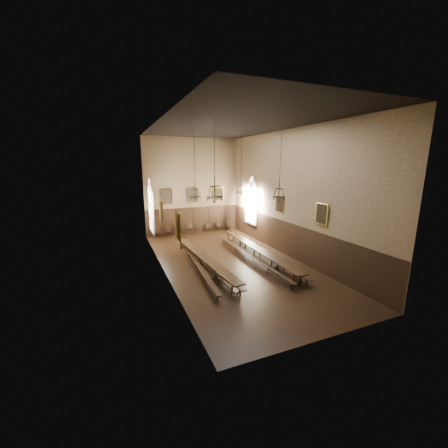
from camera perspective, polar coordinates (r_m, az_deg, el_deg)
floor at (r=18.98m, az=1.46°, el=-8.11°), size 9.00×18.00×0.02m
ceiling at (r=17.91m, az=1.63°, el=20.01°), size 9.00×18.00×0.02m
wall_back at (r=26.33m, az=-6.56°, el=7.71°), size 9.00×0.02×9.00m
wall_front at (r=10.46m, az=22.15°, el=-0.45°), size 9.00×0.02×9.00m
wall_left at (r=16.58m, az=-12.88°, el=4.67°), size 0.02×18.00×9.00m
wall_right at (r=20.15m, az=13.40°, el=5.99°), size 0.02×18.00×9.00m
wainscot_panelling at (r=18.57m, az=1.48°, el=-4.47°), size 9.00×18.00×2.50m
table_left at (r=18.16m, az=-4.15°, el=-7.81°), size 1.26×9.69×0.75m
table_right at (r=19.81m, az=6.84°, el=-6.00°), size 1.00×10.59×0.82m
bench_left_outer at (r=18.14m, az=-5.86°, el=-8.17°), size 0.97×10.10×0.45m
bench_left_inner at (r=18.54m, az=-2.85°, el=-7.63°), size 0.44×10.29×0.46m
bench_right_inner at (r=19.26m, az=5.39°, el=-6.88°), size 0.33×10.30×0.46m
bench_right_outer at (r=19.85m, az=8.83°, el=-6.41°), size 0.70×10.00×0.45m
chair_0 at (r=25.84m, az=-13.65°, el=-2.12°), size 0.45×0.45×0.99m
chair_1 at (r=26.04m, az=-11.36°, el=-1.86°), size 0.55×0.55×1.04m
chair_2 at (r=26.17m, az=-9.16°, el=-1.73°), size 0.55×0.55×1.01m
chair_3 at (r=26.40m, az=-6.85°, el=-1.51°), size 0.53×0.53×1.03m
chair_4 at (r=26.66m, az=-5.19°, el=-1.33°), size 0.48×0.48×1.03m
chair_5 at (r=26.99m, az=-3.17°, el=-1.23°), size 0.40×0.40×0.87m
chair_6 at (r=27.43m, az=-1.01°, el=-0.93°), size 0.52×0.52×0.97m
chair_7 at (r=27.81m, az=1.07°, el=-0.76°), size 0.49×0.49×0.94m
chandelier_back_left at (r=19.43m, az=-5.99°, el=6.57°), size 0.83×0.83×4.79m
chandelier_back_right at (r=21.21m, az=3.59°, el=7.56°), size 0.78×0.78×4.62m
chandelier_front_left at (r=15.04m, az=-1.94°, el=6.60°), size 0.92×0.92×4.31m
chandelier_front_right at (r=16.92m, az=11.37°, el=6.64°), size 0.76×0.76×4.45m
portrait_back_0 at (r=25.69m, az=-12.04°, el=5.61°), size 1.10×0.12×1.40m
portrait_back_1 at (r=26.29m, az=-6.44°, el=5.95°), size 1.10×0.12×1.40m
portrait_back_2 at (r=27.12m, az=-1.13°, el=6.23°), size 1.10×0.12×1.40m
portrait_left_0 at (r=17.70m, az=-12.90°, el=2.52°), size 0.12×1.00×1.30m
portrait_left_1 at (r=13.37m, az=-9.56°, el=-0.53°), size 0.12×1.00×1.30m
portrait_right_0 at (r=20.99m, az=11.40°, el=4.13°), size 0.12×1.00×1.30m
portrait_right_1 at (r=17.49m, az=19.61°, el=1.99°), size 0.12×1.00×1.30m
window_right at (r=24.87m, az=5.69°, el=4.90°), size 0.20×2.20×4.60m
window_left at (r=22.14m, az=-15.02°, el=3.59°), size 0.20×2.20×4.60m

